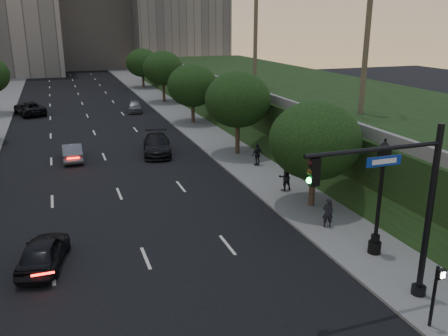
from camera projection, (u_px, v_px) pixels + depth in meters
name	position (u px, v px, depth m)	size (l,w,h in m)	color
ground	(171.00, 321.00, 17.27)	(160.00, 160.00, 0.00)	black
road_surface	(96.00, 137.00, 44.25)	(16.00, 140.00, 0.02)	black
sidewalk_right	(201.00, 129.00, 47.50)	(4.50, 140.00, 0.15)	slate
embankment	(315.00, 106.00, 48.88)	(18.00, 90.00, 4.00)	black
parapet_wall	(239.00, 87.00, 45.47)	(0.35, 90.00, 0.70)	slate
office_block_mid	(90.00, 9.00, 107.05)	(22.00, 18.00, 26.00)	gray
tree_right_a	(315.00, 141.00, 26.55)	(5.20, 5.20, 6.24)	#38281C
tree_right_b	(238.00, 100.00, 37.20)	(5.20, 5.20, 6.74)	#38281C
tree_right_c	(192.00, 85.00, 49.04)	(5.20, 5.20, 6.24)	#38281C
tree_right_d	(163.00, 68.00, 61.48)	(5.20, 5.20, 6.74)	#38281C
tree_right_e	(142.00, 63.00, 75.12)	(5.20, 5.20, 6.24)	#38281C
traffic_signal_mast	(405.00, 215.00, 17.29)	(5.68, 0.56, 7.00)	black
street_lamp	(379.00, 203.00, 21.27)	(0.64, 0.64, 5.62)	black
pedestrian_signal	(436.00, 291.00, 16.28)	(0.30, 0.33, 2.50)	black
sedan_near_left	(43.00, 252.00, 20.88)	(1.68, 4.18, 1.42)	black
sedan_mid_left	(72.00, 152.00, 36.85)	(1.44, 4.14, 1.36)	slate
sedan_far_left	(30.00, 108.00, 54.59)	(2.57, 5.58, 1.55)	black
sedan_near_right	(157.00, 145.00, 38.56)	(2.18, 5.35, 1.55)	black
sedan_far_right	(135.00, 106.00, 56.41)	(1.64, 4.08, 1.39)	slate
pedestrian_a	(328.00, 213.00, 24.55)	(0.58, 0.38, 1.58)	black
pedestrian_b	(285.00, 177.00, 29.88)	(0.87, 0.68, 1.79)	black
pedestrian_c	(257.00, 155.00, 35.04)	(0.96, 0.40, 1.64)	black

